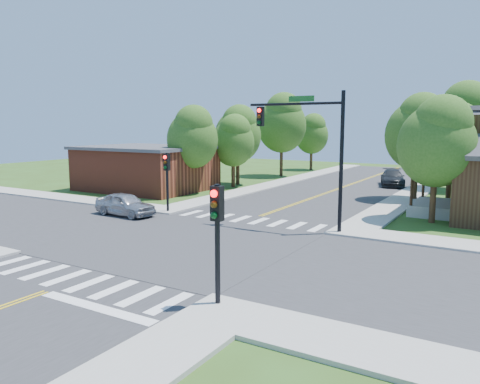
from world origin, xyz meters
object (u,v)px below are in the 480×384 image
Objects in this scene: car_silver at (125,205)px; car_dgrey at (393,178)px; signal_mast_ne at (310,138)px; signal_pole_se at (217,222)px; signal_pole_nw at (167,171)px.

car_silver is 0.80× the size of car_dgrey.
signal_mast_ne reaches higher than car_dgrey.
signal_pole_nw is (-11.20, 11.20, 0.00)m from signal_pole_se.
signal_pole_nw is 22.67m from car_dgrey.
signal_pole_nw is 0.72× the size of car_dgrey.
signal_pole_nw is 3.27m from car_silver.
signal_pole_nw is 0.90× the size of car_silver.
car_dgrey is at bearing 91.14° from signal_mast_ne.
car_dgrey is (9.10, 20.67, -1.95)m from signal_pole_nw.
signal_pole_se is 15.84m from signal_pole_nw.
car_silver is (-11.11, -2.09, -4.15)m from signal_mast_ne.
signal_pole_nw is at bearing -129.07° from car_dgrey.
car_silver is (-1.59, -2.08, -1.96)m from signal_pole_nw.
signal_pole_se is 0.72× the size of car_dgrey.
signal_pole_nw is (-9.51, -0.01, -2.19)m from signal_mast_ne.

